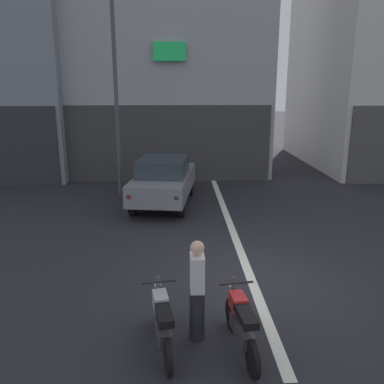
{
  "coord_description": "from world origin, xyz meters",
  "views": [
    {
      "loc": [
        -1.51,
        -7.56,
        3.92
      ],
      "look_at": [
        -1.18,
        2.0,
        1.4
      ],
      "focal_mm": 37.31,
      "sensor_mm": 36.0,
      "label": 1
    }
  ],
  "objects_px": {
    "street_lamp": "(115,74)",
    "motorcycle_silver_row_leftmost": "(162,322)",
    "motorcycle_red_row_left_mid": "(241,323)",
    "car_grey_crossing_near": "(164,179)",
    "person_by_motorcycles": "(197,290)"
  },
  "relations": [
    {
      "from": "motorcycle_red_row_left_mid",
      "to": "car_grey_crossing_near",
      "type": "bearing_deg",
      "value": 100.24
    },
    {
      "from": "street_lamp",
      "to": "motorcycle_silver_row_leftmost",
      "type": "relative_size",
      "value": 4.36
    },
    {
      "from": "street_lamp",
      "to": "motorcycle_silver_row_leftmost",
      "type": "distance_m",
      "value": 10.13
    },
    {
      "from": "street_lamp",
      "to": "person_by_motorcycles",
      "type": "distance_m",
      "value": 9.89
    },
    {
      "from": "street_lamp",
      "to": "motorcycle_red_row_left_mid",
      "type": "height_order",
      "value": "street_lamp"
    },
    {
      "from": "car_grey_crossing_near",
      "to": "street_lamp",
      "type": "xyz_separation_m",
      "value": [
        -1.67,
        1.32,
        3.48
      ]
    },
    {
      "from": "car_grey_crossing_near",
      "to": "street_lamp",
      "type": "height_order",
      "value": "street_lamp"
    },
    {
      "from": "motorcycle_silver_row_leftmost",
      "to": "person_by_motorcycles",
      "type": "relative_size",
      "value": 0.99
    },
    {
      "from": "car_grey_crossing_near",
      "to": "motorcycle_silver_row_leftmost",
      "type": "relative_size",
      "value": 2.59
    },
    {
      "from": "car_grey_crossing_near",
      "to": "motorcycle_red_row_left_mid",
      "type": "bearing_deg",
      "value": -79.76
    },
    {
      "from": "street_lamp",
      "to": "car_grey_crossing_near",
      "type": "bearing_deg",
      "value": -38.28
    },
    {
      "from": "car_grey_crossing_near",
      "to": "person_by_motorcycles",
      "type": "bearing_deg",
      "value": -84.17
    },
    {
      "from": "person_by_motorcycles",
      "to": "motorcycle_red_row_left_mid",
      "type": "bearing_deg",
      "value": -25.91
    },
    {
      "from": "motorcycle_silver_row_leftmost",
      "to": "motorcycle_red_row_left_mid",
      "type": "xyz_separation_m",
      "value": [
        1.2,
        -0.08,
        0.0
      ]
    },
    {
      "from": "motorcycle_silver_row_leftmost",
      "to": "person_by_motorcycles",
      "type": "xyz_separation_m",
      "value": [
        0.54,
        0.23,
        0.4
      ]
    }
  ]
}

